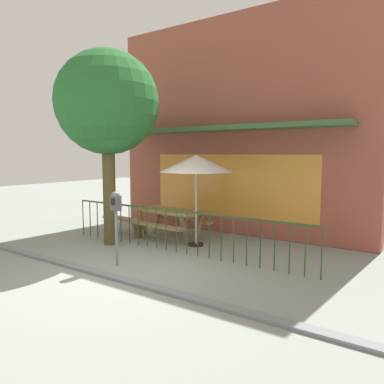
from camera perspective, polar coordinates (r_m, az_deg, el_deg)
name	(u,v)px	position (r m, az deg, el deg)	size (l,w,h in m)	color
ground	(124,271)	(7.25, -10.49, -11.98)	(40.00, 40.00, 0.00)	gray
pub_storefront	(235,127)	(10.45, 6.60, 9.93)	(7.62, 1.35, 5.95)	brown
patio_fence_front	(176,223)	(8.29, -2.45, -4.87)	(6.43, 0.04, 0.97)	#2D471F
picnic_table_left	(170,216)	(9.64, -3.40, -3.67)	(1.91, 1.51, 0.79)	olive
patio_umbrella	(196,164)	(8.77, 0.63, 4.35)	(1.73, 1.73, 2.19)	black
patio_bench	(123,222)	(10.26, -10.58, -4.65)	(1.42, 0.45, 0.48)	#987549
parking_meter_near	(116,209)	(7.37, -11.69, -2.52)	(0.18, 0.17, 1.49)	slate
street_tree	(107,104)	(9.21, -12.97, 13.13)	(2.47, 2.47, 4.66)	#4A4020
curb_edge	(108,277)	(7.00, -12.81, -12.70)	(10.67, 0.20, 0.11)	gray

